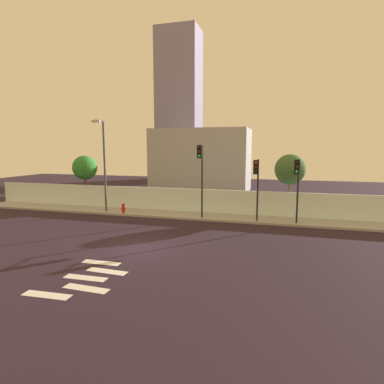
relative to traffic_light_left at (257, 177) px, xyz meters
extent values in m
plane|color=black|center=(-5.51, -6.65, -3.28)|extent=(80.00, 80.00, 0.00)
cube|color=#969696|center=(-5.51, 1.55, -3.20)|extent=(36.00, 2.40, 0.15)
cube|color=silver|center=(-5.51, 2.84, -2.23)|extent=(36.00, 0.18, 1.80)
cube|color=silver|center=(-6.15, -12.45, -3.28)|extent=(1.82, 0.53, 0.01)
cube|color=silver|center=(-5.14, -11.60, -3.28)|extent=(1.81, 0.50, 0.01)
cube|color=silver|center=(-5.74, -10.75, -3.28)|extent=(1.81, 0.50, 0.01)
cube|color=silver|center=(-5.28, -9.90, -3.28)|extent=(1.82, 0.51, 0.01)
cube|color=silver|center=(-6.07, -9.05, -3.28)|extent=(1.81, 0.49, 0.01)
cylinder|color=black|center=(0.01, 0.90, -1.01)|extent=(0.12, 0.12, 4.24)
cylinder|color=black|center=(0.00, 0.11, 1.01)|extent=(0.09, 1.59, 0.08)
cube|color=black|center=(0.00, -0.69, 0.66)|extent=(0.34, 0.20, 0.90)
sphere|color=red|center=(-0.01, -0.81, 0.93)|extent=(0.18, 0.18, 0.18)
sphere|color=#33260A|center=(-0.01, -0.81, 0.65)|extent=(0.18, 0.18, 0.18)
sphere|color=black|center=(-0.01, -0.81, 0.37)|extent=(0.18, 0.18, 0.18)
cylinder|color=black|center=(-3.91, 0.90, -0.54)|extent=(0.12, 0.12, 5.18)
cylinder|color=black|center=(-3.90, 0.50, 1.95)|extent=(0.10, 0.81, 0.08)
cube|color=black|center=(-3.89, 0.09, 1.60)|extent=(0.34, 0.21, 0.90)
sphere|color=black|center=(-3.89, -0.03, 1.87)|extent=(0.18, 0.18, 0.18)
sphere|color=#33260A|center=(-3.89, -0.03, 1.59)|extent=(0.18, 0.18, 0.18)
sphere|color=#19F24C|center=(-3.89, -0.03, 1.31)|extent=(0.18, 0.18, 0.18)
cylinder|color=black|center=(2.62, 0.90, -1.00)|extent=(0.12, 0.12, 4.26)
cylinder|color=black|center=(2.54, 0.35, 1.03)|extent=(0.22, 1.11, 0.08)
cube|color=black|center=(2.47, -0.20, 0.68)|extent=(0.36, 0.24, 0.90)
sphere|color=black|center=(2.46, -0.32, 0.95)|extent=(0.18, 0.18, 0.18)
sphere|color=#33260A|center=(2.46, -0.32, 0.67)|extent=(0.18, 0.18, 0.18)
sphere|color=#19F24C|center=(2.46, -0.32, 0.39)|extent=(0.18, 0.18, 0.18)
cylinder|color=#4C4C51|center=(-11.84, 1.10, 0.40)|extent=(0.16, 0.16, 7.06)
cylinder|color=#4C4C51|center=(-11.71, 0.40, 3.88)|extent=(0.36, 1.43, 0.10)
cube|color=beige|center=(-11.57, -0.31, 3.78)|extent=(0.63, 0.35, 0.16)
cylinder|color=red|center=(-10.17, 0.80, -2.84)|extent=(0.24, 0.24, 0.57)
sphere|color=red|center=(-10.17, 0.80, -2.52)|extent=(0.26, 0.26, 0.26)
cylinder|color=red|center=(-10.34, 0.80, -2.81)|extent=(0.10, 0.09, 0.09)
cylinder|color=red|center=(-10.00, 0.80, -2.81)|extent=(0.10, 0.09, 0.09)
cylinder|color=brown|center=(-15.70, 4.12, -1.89)|extent=(0.16, 0.16, 2.77)
sphere|color=#2D812E|center=(-15.70, 4.12, 0.09)|extent=(2.19, 2.19, 2.19)
cylinder|color=brown|center=(2.13, 4.12, -1.83)|extent=(0.19, 0.19, 2.90)
sphere|color=#3B6332|center=(2.13, 4.12, 0.25)|extent=(2.30, 2.30, 2.30)
cube|color=#A5A5A5|center=(-8.09, 16.84, 0.42)|extent=(11.55, 6.00, 7.41)
cube|color=gray|center=(-14.80, 28.84, 8.46)|extent=(6.55, 5.00, 23.48)
camera|label=1|loc=(1.72, -21.39, 1.83)|focal=30.26mm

